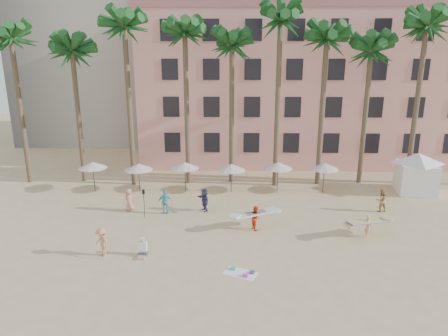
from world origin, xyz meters
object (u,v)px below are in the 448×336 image
Objects in this scene: pink_hotel at (302,87)px; carrier_white at (256,217)px; cabana at (417,169)px; carrier_yellow at (368,224)px.

pink_hotel is 11.11× the size of carrier_white.
cabana is 1.61× the size of carrier_white.
cabana is (7.96, -13.22, -5.93)m from pink_hotel.
cabana reaches higher than carrier_white.
carrier_white is (-14.24, -7.99, -1.16)m from cabana.
pink_hotel is 11.04× the size of carrier_yellow.
carrier_yellow is 7.36m from carrier_white.
cabana is at bearing 52.50° from carrier_yellow.
pink_hotel is 23.24m from carrier_white.
carrier_yellow is at bearing -8.43° from carrier_white.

